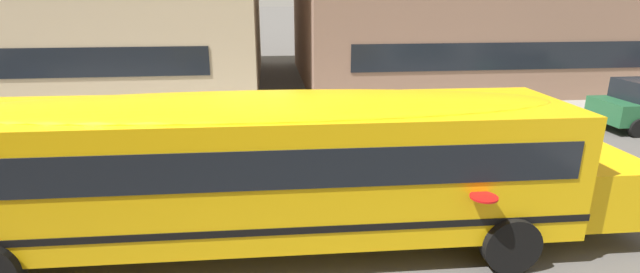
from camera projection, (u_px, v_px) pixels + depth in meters
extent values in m
plane|color=#54514F|center=(331.00, 208.00, 9.53)|extent=(400.00, 400.00, 0.00)
cube|color=gray|center=(303.00, 117.00, 16.72)|extent=(120.00, 3.00, 0.01)
cube|color=silver|center=(331.00, 208.00, 9.52)|extent=(110.00, 0.16, 0.01)
cube|color=yellow|center=(262.00, 166.00, 7.70)|extent=(10.36, 2.55, 2.06)
cube|color=yellow|center=(586.00, 182.00, 8.37)|extent=(1.54, 2.00, 1.03)
cube|color=black|center=(621.00, 197.00, 8.54)|extent=(0.23, 2.35, 0.34)
cube|color=black|center=(261.00, 145.00, 7.59)|extent=(9.75, 2.58, 0.60)
cube|color=black|center=(264.00, 199.00, 7.88)|extent=(10.39, 2.58, 0.11)
ellipsoid|color=yellow|center=(260.00, 107.00, 7.39)|extent=(9.95, 2.35, 0.34)
cylinder|color=red|center=(484.00, 197.00, 6.74)|extent=(0.42, 0.42, 0.03)
cylinder|color=black|center=(455.00, 186.00, 9.46)|extent=(0.94, 0.28, 0.94)
cylinder|color=black|center=(511.00, 245.00, 7.23)|extent=(0.94, 0.28, 0.94)
cylinder|color=black|center=(61.00, 201.00, 8.77)|extent=(0.94, 0.28, 0.94)
cylinder|color=black|center=(600.00, 115.00, 15.86)|extent=(0.60, 0.18, 0.60)
cylinder|color=black|center=(638.00, 128.00, 14.24)|extent=(0.60, 0.18, 0.60)
cube|color=black|center=(536.00, 56.00, 18.60)|extent=(15.33, 0.04, 1.10)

